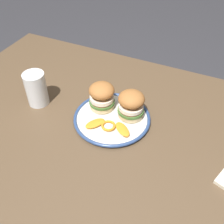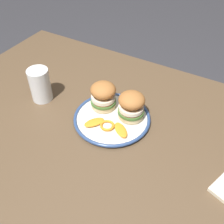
{
  "view_description": "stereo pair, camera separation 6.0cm",
  "coord_description": "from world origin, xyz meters",
  "px_view_note": "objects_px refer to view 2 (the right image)",
  "views": [
    {
      "loc": [
        0.34,
        -0.58,
        1.43
      ],
      "look_at": [
        0.05,
        0.05,
        0.79
      ],
      "focal_mm": 42.96,
      "sensor_mm": 36.0,
      "label": 1
    },
    {
      "loc": [
        0.39,
        -0.55,
        1.43
      ],
      "look_at": [
        0.05,
        0.05,
        0.79
      ],
      "focal_mm": 42.96,
      "sensor_mm": 36.0,
      "label": 2
    }
  ],
  "objects_px": {
    "sandwich_half_right": "(131,105)",
    "dining_table": "(95,142)",
    "sandwich_half_left": "(103,95)",
    "dinner_plate": "(112,118)",
    "drinking_glass": "(40,86)"
  },
  "relations": [
    {
      "from": "sandwich_half_left",
      "to": "sandwich_half_right",
      "type": "xyz_separation_m",
      "value": [
        0.11,
        0.0,
        0.0
      ]
    },
    {
      "from": "dinner_plate",
      "to": "sandwich_half_right",
      "type": "xyz_separation_m",
      "value": [
        0.06,
        0.04,
        0.06
      ]
    },
    {
      "from": "sandwich_half_right",
      "to": "sandwich_half_left",
      "type": "bearing_deg",
      "value": -179.41
    },
    {
      "from": "sandwich_half_right",
      "to": "dinner_plate",
      "type": "bearing_deg",
      "value": -146.78
    },
    {
      "from": "sandwich_half_left",
      "to": "sandwich_half_right",
      "type": "height_order",
      "value": "same"
    },
    {
      "from": "dining_table",
      "to": "sandwich_half_left",
      "type": "bearing_deg",
      "value": 97.8
    },
    {
      "from": "sandwich_half_left",
      "to": "drinking_glass",
      "type": "relative_size",
      "value": 0.76
    },
    {
      "from": "dining_table",
      "to": "sandwich_half_right",
      "type": "relative_size",
      "value": 13.1
    },
    {
      "from": "dining_table",
      "to": "sandwich_half_left",
      "type": "relative_size",
      "value": 13.1
    },
    {
      "from": "dinner_plate",
      "to": "sandwich_half_left",
      "type": "xyz_separation_m",
      "value": [
        -0.06,
        0.04,
        0.06
      ]
    },
    {
      "from": "dining_table",
      "to": "dinner_plate",
      "type": "bearing_deg",
      "value": 48.32
    },
    {
      "from": "dining_table",
      "to": "sandwich_half_right",
      "type": "height_order",
      "value": "sandwich_half_right"
    },
    {
      "from": "dinner_plate",
      "to": "sandwich_half_right",
      "type": "bearing_deg",
      "value": 33.22
    },
    {
      "from": "sandwich_half_right",
      "to": "dining_table",
      "type": "bearing_deg",
      "value": -139.19
    },
    {
      "from": "dining_table",
      "to": "drinking_glass",
      "type": "relative_size",
      "value": 10.01
    }
  ]
}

